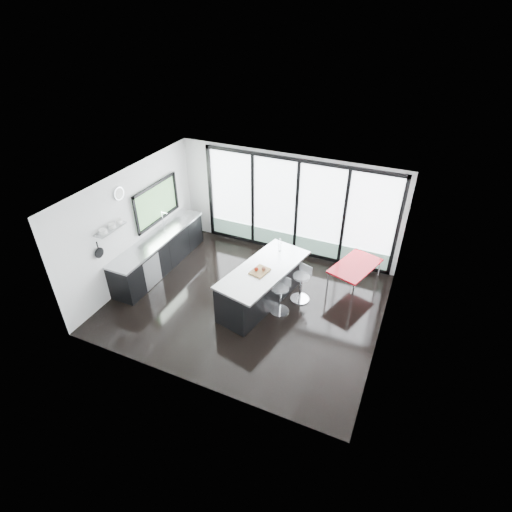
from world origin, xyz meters
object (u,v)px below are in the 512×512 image
at_px(bar_stool_near, 280,300).
at_px(red_table, 353,277).
at_px(island, 261,284).
at_px(bar_stool_far, 301,288).

xyz_separation_m(bar_stool_near, red_table, (1.32, 1.48, 0.01)).
bearing_deg(red_table, island, -144.29).
xyz_separation_m(island, red_table, (1.85, 1.33, -0.14)).
distance_m(island, red_table, 2.28).
xyz_separation_m(island, bar_stool_near, (0.53, -0.15, -0.15)).
bearing_deg(island, bar_stool_far, 28.44).
xyz_separation_m(island, bar_stool_far, (0.82, 0.44, -0.15)).
distance_m(bar_stool_near, bar_stool_far, 0.66).
bearing_deg(bar_stool_far, bar_stool_near, -97.51).
distance_m(island, bar_stool_near, 0.57).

